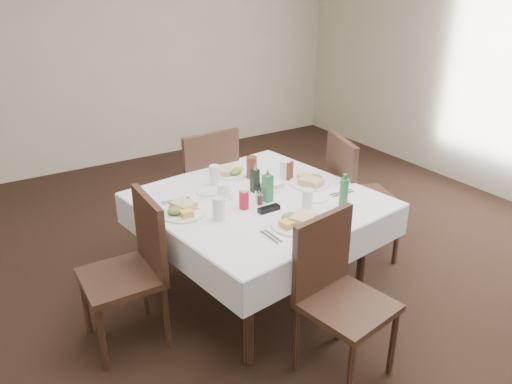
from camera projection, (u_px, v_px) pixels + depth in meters
ground_plane at (283, 306)px, 3.54m from camera, size 7.00×7.00×0.00m
room_shell at (290, 60)px, 2.85m from camera, size 6.04×7.04×2.80m
dining_table at (259, 208)px, 3.42m from camera, size 1.61×1.61×0.76m
chair_north at (205, 181)px, 4.11m from camera, size 0.51×0.51×1.03m
chair_south at (336, 287)px, 2.81m from camera, size 0.52×0.52×0.96m
chair_east at (353, 191)px, 3.94m from camera, size 0.61×0.61×1.03m
chair_west at (135, 262)px, 3.04m from camera, size 0.46×0.46×0.96m
meal_north at (231, 172)px, 3.77m from camera, size 0.25×0.25×0.05m
meal_south at (296, 222)px, 3.01m from camera, size 0.30×0.30×0.07m
meal_east at (310, 181)px, 3.59m from camera, size 0.29×0.29×0.06m
meal_west at (182, 210)px, 3.16m from camera, size 0.29×0.29×0.06m
side_plate_a at (208, 192)px, 3.47m from camera, size 0.16×0.16×0.01m
side_plate_b at (316, 198)px, 3.37m from camera, size 0.16×0.16×0.01m
water_n at (215, 175)px, 3.58m from camera, size 0.08×0.08×0.14m
water_s at (307, 199)px, 3.22m from camera, size 0.07×0.07×0.13m
water_e at (285, 170)px, 3.68m from camera, size 0.08×0.08×0.14m
water_w at (219, 208)px, 3.07m from camera, size 0.08×0.08×0.14m
iced_tea_a at (252, 167)px, 3.69m from camera, size 0.08×0.08×0.16m
iced_tea_b at (289, 171)px, 3.67m from camera, size 0.07×0.07×0.14m
bread_basket at (271, 185)px, 3.52m from camera, size 0.19×0.19×0.06m
oil_cruet_dark at (255, 179)px, 3.45m from camera, size 0.05×0.05×0.21m
oil_cruet_green at (268, 187)px, 3.31m from camera, size 0.06×0.06×0.24m
ketchup_bottle at (244, 199)px, 3.22m from camera, size 0.06×0.06×0.14m
salt_shaker at (257, 195)px, 3.34m from camera, size 0.03×0.03×0.07m
pepper_shaker at (260, 199)px, 3.28m from camera, size 0.04×0.04×0.08m
coffee_mug at (224, 191)px, 3.38m from camera, size 0.14×0.14×0.10m
sunglasses at (269, 209)px, 3.20m from camera, size 0.15×0.05×0.03m
green_bottle at (344, 192)px, 3.24m from camera, size 0.06×0.06×0.22m
sugar_caddy at (309, 192)px, 3.42m from camera, size 0.09×0.07×0.04m
cutlery_n at (245, 173)px, 3.79m from camera, size 0.09×0.20×0.01m
cutlery_s at (271, 237)px, 2.88m from camera, size 0.05×0.18×0.01m
cutlery_e at (342, 193)px, 3.45m from camera, size 0.20×0.05×0.01m
cutlery_w at (176, 201)px, 3.33m from camera, size 0.20×0.07×0.01m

